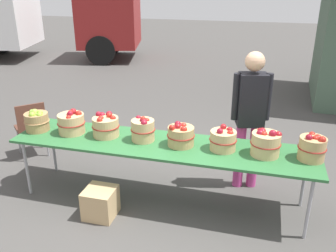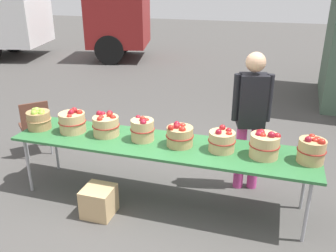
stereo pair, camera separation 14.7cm
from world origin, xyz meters
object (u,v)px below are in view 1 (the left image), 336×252
object	(u,v)px
apple_basket_red_3	(181,135)
apple_basket_red_5	(266,143)
apple_basket_red_2	(143,129)
apple_basket_red_4	(223,140)
produce_crate	(100,203)
apple_basket_green_0	(37,121)
apple_basket_red_0	(71,123)
folding_chair	(31,125)
apple_basket_red_6	(312,148)
market_table	(161,146)
apple_basket_red_1	(106,126)
vendor_adult	(250,111)

from	to	relation	value
apple_basket_red_3	apple_basket_red_5	bearing A→B (deg)	-0.23
apple_basket_red_2	apple_basket_red_4	size ratio (longest dim) A/B	0.99
apple_basket_red_4	produce_crate	xyz separation A→B (m)	(-1.27, -0.52, -0.70)
apple_basket_green_0	apple_basket_red_0	world-z (taller)	apple_basket_red_0
apple_basket_red_3	produce_crate	bearing A→B (deg)	-147.21
apple_basket_green_0	folding_chair	world-z (taller)	apple_basket_green_0
apple_basket_red_5	apple_basket_green_0	bearing A→B (deg)	-179.22
apple_basket_red_0	apple_basket_red_2	xyz separation A→B (m)	(0.91, 0.02, 0.01)
apple_basket_red_6	apple_basket_green_0	bearing A→B (deg)	-179.03
apple_basket_red_2	folding_chair	world-z (taller)	apple_basket_red_2
apple_basket_red_6	produce_crate	world-z (taller)	apple_basket_red_6
apple_basket_red_3	apple_basket_red_4	world-z (taller)	apple_basket_red_3
apple_basket_red_0	apple_basket_red_3	xyz separation A→B (m)	(1.36, 0.00, -0.01)
apple_basket_red_3	apple_basket_red_5	size ratio (longest dim) A/B	0.98
produce_crate	folding_chair	bearing A→B (deg)	145.35
apple_basket_red_4	folding_chair	size ratio (longest dim) A/B	0.35
apple_basket_red_0	produce_crate	size ratio (longest dim) A/B	1.00
market_table	apple_basket_red_6	size ratio (longest dim) A/B	11.70
apple_basket_red_0	apple_basket_green_0	bearing A→B (deg)	-175.13
apple_basket_red_3	folding_chair	xyz separation A→B (m)	(-2.39, 0.59, -0.36)
apple_basket_green_0	apple_basket_red_5	world-z (taller)	apple_basket_red_5
apple_basket_red_1	market_table	bearing A→B (deg)	-4.00
apple_basket_red_5	market_table	bearing A→B (deg)	-179.08
apple_basket_red_1	folding_chair	bearing A→B (deg)	159.02
apple_basket_red_0	apple_basket_red_6	world-z (taller)	apple_basket_red_0
produce_crate	apple_basket_red_6	bearing A→B (deg)	13.50
folding_chair	produce_crate	world-z (taller)	folding_chair
apple_basket_red_6	vendor_adult	world-z (taller)	vendor_adult
market_table	folding_chair	world-z (taller)	folding_chair
apple_basket_green_0	apple_basket_red_4	xyz separation A→B (m)	(2.30, 0.05, -0.01)
apple_basket_red_0	apple_basket_red_2	size ratio (longest dim) A/B	1.12
apple_basket_red_4	apple_basket_red_5	bearing A→B (deg)	-1.85
apple_basket_green_0	apple_basket_red_1	xyz separation A→B (m)	(0.89, 0.07, 0.00)
apple_basket_red_1	produce_crate	xyz separation A→B (m)	(0.13, -0.54, -0.71)
market_table	apple_basket_red_2	size ratio (longest dim) A/B	11.62
apple_basket_red_4	vendor_adult	world-z (taller)	vendor_adult
apple_basket_red_0	folding_chair	distance (m)	1.25
apple_basket_green_0	apple_basket_red_0	xyz separation A→B (m)	(0.46, 0.04, 0.01)
apple_basket_red_3	apple_basket_red_4	distance (m)	0.48
apple_basket_red_2	produce_crate	world-z (taller)	apple_basket_red_2
apple_basket_red_0	apple_basket_red_6	size ratio (longest dim) A/B	1.12
folding_chair	apple_basket_green_0	bearing A→B (deg)	85.52
apple_basket_green_0	apple_basket_red_6	bearing A→B (deg)	0.97
market_table	apple_basket_red_1	xyz separation A→B (m)	(-0.70, 0.05, 0.16)
market_table	apple_basket_red_0	size ratio (longest dim) A/B	10.40
apple_basket_red_0	apple_basket_red_3	bearing A→B (deg)	0.10
apple_basket_red_1	apple_basket_red_6	distance (m)	2.32
apple_basket_red_3	produce_crate	size ratio (longest dim) A/B	0.94
apple_basket_green_0	folding_chair	xyz separation A→B (m)	(-0.57, 0.63, -0.37)
apple_basket_red_5	folding_chair	distance (m)	3.39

